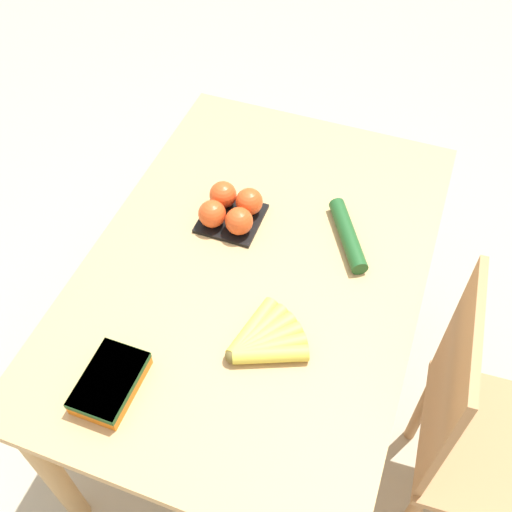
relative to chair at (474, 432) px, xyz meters
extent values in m
plane|color=#B7A88E|center=(-0.14, -0.66, -0.49)|extent=(12.00, 12.00, 0.00)
cube|color=tan|center=(-0.14, -0.66, 0.25)|extent=(1.29, 0.88, 0.03)
cylinder|color=tan|center=(-0.73, -1.04, -0.13)|extent=(0.06, 0.06, 0.73)
cylinder|color=tan|center=(0.45, -1.04, -0.13)|extent=(0.06, 0.06, 0.73)
cylinder|color=tan|center=(-0.73, -0.28, -0.13)|extent=(0.06, 0.06, 0.73)
cube|color=#A87547|center=(0.00, 0.07, -0.05)|extent=(0.44, 0.42, 0.03)
cube|color=#A87547|center=(0.01, -0.12, 0.21)|extent=(0.39, 0.04, 0.51)
cylinder|color=#A87547|center=(-0.17, -0.11, -0.28)|extent=(0.04, 0.04, 0.43)
sphere|color=brown|center=(0.15, -0.62, 0.28)|extent=(0.04, 0.04, 0.04)
cylinder|color=#DBCC47|center=(0.12, -0.53, 0.28)|extent=(0.11, 0.18, 0.04)
cylinder|color=#DBCC47|center=(0.10, -0.54, 0.28)|extent=(0.13, 0.17, 0.04)
cylinder|color=#DBCC47|center=(0.09, -0.55, 0.28)|extent=(0.15, 0.16, 0.04)
cylinder|color=#DBCC47|center=(0.08, -0.56, 0.28)|extent=(0.17, 0.13, 0.04)
cylinder|color=#DBCC47|center=(0.07, -0.58, 0.28)|extent=(0.18, 0.11, 0.04)
cylinder|color=#DBCC47|center=(0.07, -0.60, 0.28)|extent=(0.18, 0.08, 0.04)
cube|color=black|center=(-0.27, -0.79, 0.27)|extent=(0.17, 0.17, 0.01)
sphere|color=#DB4C1E|center=(-0.31, -0.82, 0.31)|extent=(0.08, 0.08, 0.08)
sphere|color=#DB4C1E|center=(-0.23, -0.82, 0.31)|extent=(0.08, 0.08, 0.08)
sphere|color=#DB4C1E|center=(-0.31, -0.75, 0.31)|extent=(0.08, 0.08, 0.08)
sphere|color=#DB4C1E|center=(-0.23, -0.75, 0.31)|extent=(0.08, 0.08, 0.08)
cube|color=orange|center=(0.31, -0.85, 0.28)|extent=(0.18, 0.12, 0.05)
cube|color=#19471E|center=(0.31, -0.85, 0.30)|extent=(0.18, 0.12, 0.02)
cylinder|color=#1E5123|center=(-0.30, -0.46, 0.28)|extent=(0.23, 0.16, 0.04)
camera|label=1|loc=(0.80, -0.32, 1.51)|focal=42.00mm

